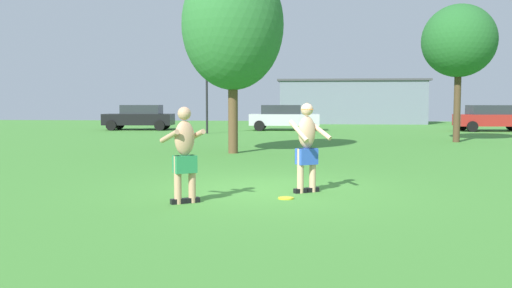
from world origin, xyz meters
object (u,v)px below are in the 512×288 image
Objects in this scene: tree_right_field at (233,25)px; tree_left_field at (459,41)px; car_silver_mid_lot at (284,117)px; lamp_post at (207,70)px; player_in_green at (185,152)px; frisbee at (286,198)px; player_with_cap at (307,143)px; car_red_near_post at (492,118)px; car_black_far_end at (140,117)px.

tree_left_field is at bearing 33.97° from tree_right_field.
car_silver_mid_lot is 6.28m from lamp_post.
tree_right_field is (-0.46, 9.39, 3.48)m from player_in_green.
frisbee is at bearing 19.16° from player_in_green.
player_with_cap is 0.30× the size of lamp_post.
tree_right_field reaches higher than player_with_cap.
car_red_near_post is 17.44m from lamp_post.
tree_left_field reaches higher than car_silver_mid_lot.
frisbee is 0.05× the size of lamp_post.
player_with_cap is at bearing -72.18° from tree_right_field.
player_with_cap reaches higher than car_red_near_post.
player_with_cap is 0.40× the size of car_black_far_end.
player_in_green is 2.05m from frisbee.
player_in_green is 10.02m from tree_right_field.
player_with_cap is 0.27× the size of tree_right_field.
lamp_post reaches higher than frisbee.
car_silver_mid_lot reaches higher than frisbee.
tree_left_field is (6.90, 14.92, 4.40)m from frisbee.
player_in_green is at bearing -80.38° from lamp_post.
tree_right_field is at bearing -146.03° from tree_left_field.
tree_right_field reaches higher than car_silver_mid_lot.
frisbee is 21.27m from lamp_post.
lamp_post reaches higher than car_silver_mid_lot.
tree_left_field reaches higher than car_red_near_post.
tree_right_field is at bearing 92.78° from player_in_green.
lamp_post is (4.99, -3.51, 2.75)m from car_black_far_end.
car_silver_mid_lot is 0.71× the size of tree_left_field.
tree_right_field reaches higher than player_in_green.
car_black_far_end is at bearing 152.67° from tree_left_field.
player_with_cap is at bearing -115.02° from car_red_near_post.
player_with_cap is 20.52m from lamp_post.
player_in_green is at bearing -160.84° from frisbee.
car_black_far_end is 0.67× the size of tree_right_field.
car_red_near_post is 0.99× the size of car_black_far_end.
car_red_near_post is at bearing 1.25° from car_silver_mid_lot.
frisbee is at bearing -75.37° from lamp_post.
player_with_cap is 0.40× the size of car_red_near_post.
car_red_near_post is at bearing 62.22° from player_in_green.
car_silver_mid_lot is at bearing 86.13° from tree_right_field.
tree_right_field reaches higher than car_red_near_post.
car_black_far_end is (-9.12, -0.35, 0.00)m from car_silver_mid_lot.
frisbee is 0.07× the size of car_black_far_end.
car_red_near_post is (11.43, 24.42, 0.81)m from frisbee.
player_with_cap is 2.52m from player_in_green.
frisbee is 0.05× the size of tree_left_field.
lamp_post is at bearing 99.62° from player_in_green.
player_in_green is 24.76m from car_silver_mid_lot.
player_with_cap is at bearing -65.19° from car_black_far_end.
tree_left_field is at bearing -27.33° from car_black_far_end.
car_red_near_post is (13.18, 25.03, -0.07)m from player_in_green.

